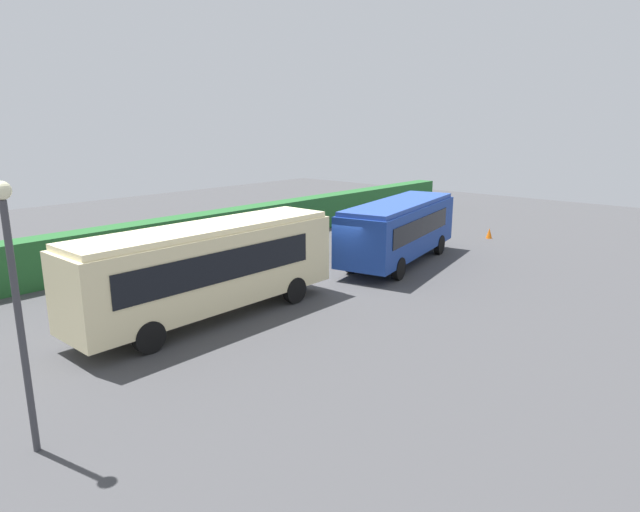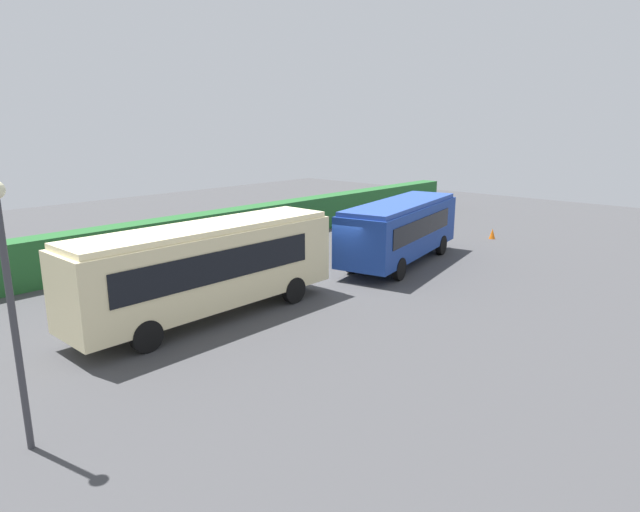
% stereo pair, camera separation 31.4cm
% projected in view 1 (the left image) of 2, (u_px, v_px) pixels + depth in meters
% --- Properties ---
extents(ground_plane, '(64.00, 64.00, 0.00)m').
position_uv_depth(ground_plane, '(339.00, 281.00, 23.57)').
color(ground_plane, '#424244').
extents(bus_cream, '(10.10, 2.45, 3.29)m').
position_uv_depth(bus_cream, '(209.00, 265.00, 18.67)').
color(bus_cream, beige).
rests_on(bus_cream, ground_plane).
extents(bus_blue, '(9.25, 4.16, 3.00)m').
position_uv_depth(bus_blue, '(399.00, 228.00, 26.18)').
color(bus_blue, navy).
rests_on(bus_blue, ground_plane).
extents(person_left, '(0.50, 0.48, 1.70)m').
position_uv_depth(person_left, '(167.00, 268.00, 22.14)').
color(person_left, '#334C8C').
rests_on(person_left, ground_plane).
extents(person_center, '(0.46, 0.31, 1.94)m').
position_uv_depth(person_center, '(194.00, 272.00, 21.04)').
color(person_center, maroon).
rests_on(person_center, ground_plane).
extents(person_right, '(0.55, 0.46, 1.79)m').
position_uv_depth(person_right, '(337.00, 245.00, 26.04)').
color(person_right, maroon).
rests_on(person_right, ground_plane).
extents(person_far, '(0.48, 0.36, 1.74)m').
position_uv_depth(person_far, '(313.00, 239.00, 27.69)').
color(person_far, maroon).
rests_on(person_far, ground_plane).
extents(hedge_row, '(44.00, 1.29, 2.04)m').
position_uv_depth(hedge_row, '(211.00, 231.00, 29.01)').
color(hedge_row, '#245E2B').
rests_on(hedge_row, ground_plane).
extents(traffic_cone, '(0.36, 0.36, 0.60)m').
position_uv_depth(traffic_cone, '(489.00, 233.00, 32.15)').
color(traffic_cone, orange).
rests_on(traffic_cone, ground_plane).
extents(lamppost, '(0.36, 0.36, 5.60)m').
position_uv_depth(lamppost, '(15.00, 290.00, 10.52)').
color(lamppost, '#38383D').
rests_on(lamppost, ground_plane).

